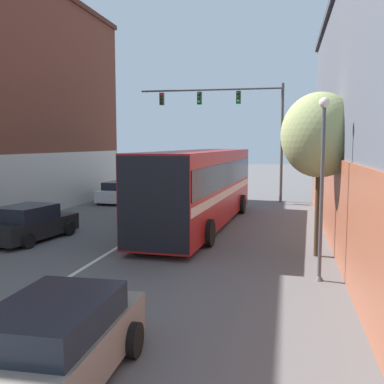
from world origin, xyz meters
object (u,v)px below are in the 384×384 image
object	(u,v)px
parked_car_left_far	(161,183)
street_lamp	(322,185)
bus	(201,184)
parked_car_left_mid	(30,224)
street_tree_near	(320,135)
hatchback_foreground	(47,352)
traffic_signal_gantry	(235,114)
parked_car_left_near	(121,192)

from	to	relation	value
parked_car_left_far	street_lamp	world-z (taller)	street_lamp
bus	parked_car_left_mid	world-z (taller)	bus
street_tree_near	parked_car_left_mid	bearing A→B (deg)	178.69
hatchback_foreground	traffic_signal_gantry	world-z (taller)	traffic_signal_gantry
street_tree_near	parked_car_left_far	bearing A→B (deg)	119.63
bus	parked_car_left_near	distance (m)	9.55
hatchback_foreground	parked_car_left_near	bearing A→B (deg)	16.85
parked_car_left_far	street_tree_near	xyz separation A→B (m)	(10.60, -18.64, 3.28)
parked_car_left_far	parked_car_left_near	bearing A→B (deg)	174.27
parked_car_left_far	bus	bearing A→B (deg)	-157.92
hatchback_foreground	street_lamp	world-z (taller)	street_lamp
parked_car_left_mid	street_lamp	size ratio (longest dim) A/B	0.85
bus	parked_car_left_mid	bearing A→B (deg)	129.82
parked_car_left_near	street_tree_near	world-z (taller)	street_tree_near
traffic_signal_gantry	street_tree_near	distance (m)	14.73
parked_car_left_near	parked_car_left_far	size ratio (longest dim) A/B	0.97
parked_car_left_near	street_tree_near	distance (m)	16.45
traffic_signal_gantry	bus	bearing A→B (deg)	-92.53
parked_car_left_mid	traffic_signal_gantry	distance (m)	15.88
parked_car_left_far	hatchback_foreground	bearing A→B (deg)	-168.10
parked_car_left_near	parked_car_left_far	world-z (taller)	parked_car_left_far
hatchback_foreground	parked_car_left_near	xyz separation A→B (m)	(-6.86, 20.88, -0.01)
bus	parked_car_left_far	bearing A→B (deg)	25.55
bus	traffic_signal_gantry	bearing A→B (deg)	0.29
traffic_signal_gantry	hatchback_foreground	bearing A→B (deg)	-90.11
bus	street_lamp	distance (m)	8.78
street_tree_near	bus	bearing A→B (deg)	135.57
parked_car_left_near	street_tree_near	size ratio (longest dim) A/B	0.76
bus	parked_car_left_near	size ratio (longest dim) A/B	3.24
street_lamp	street_tree_near	xyz separation A→B (m)	(0.09, 2.76, 1.34)
parked_car_left_near	parked_car_left_far	bearing A→B (deg)	-1.07
parked_car_left_near	street_lamp	bearing A→B (deg)	-138.08
parked_car_left_near	street_lamp	distance (m)	18.24
hatchback_foreground	street_lamp	distance (m)	8.09
parked_car_left_near	traffic_signal_gantry	xyz separation A→B (m)	(6.90, 2.44, 4.92)
hatchback_foreground	street_tree_near	world-z (taller)	street_tree_near
parked_car_left_far	traffic_signal_gantry	distance (m)	9.22
parked_car_left_far	street_tree_near	bearing A→B (deg)	-151.02
traffic_signal_gantry	street_lamp	bearing A→B (deg)	-75.80
parked_car_left_mid	street_tree_near	xyz separation A→B (m)	(10.59, -0.24, 3.31)
hatchback_foreground	street_lamp	xyz separation A→B (m)	(4.28, 6.57, 1.96)
bus	street_tree_near	distance (m)	6.95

